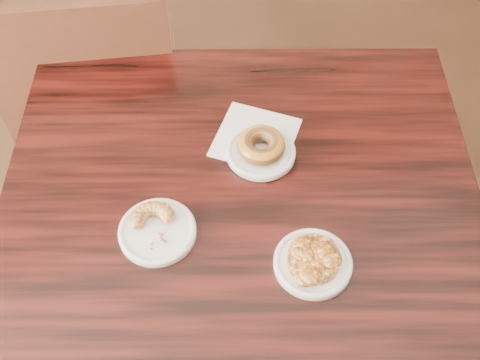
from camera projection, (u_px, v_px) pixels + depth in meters
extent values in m
cube|color=black|center=(241.00, 299.00, 1.47)|extent=(1.16, 1.16, 0.75)
cube|color=white|center=(256.00, 137.00, 1.29)|extent=(0.22, 0.22, 0.00)
cylinder|color=white|center=(261.00, 153.00, 1.25)|extent=(0.14, 0.14, 0.01)
cylinder|color=white|center=(157.00, 232.00, 1.14)|extent=(0.15, 0.15, 0.01)
cylinder|color=white|center=(313.00, 263.00, 1.10)|extent=(0.14, 0.14, 0.01)
torus|color=#965415|center=(261.00, 145.00, 1.23)|extent=(0.10, 0.10, 0.04)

